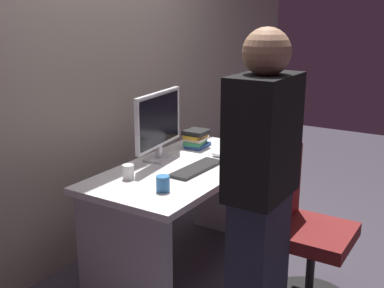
{
  "coord_description": "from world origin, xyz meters",
  "views": [
    {
      "loc": [
        -2.45,
        -1.58,
        1.71
      ],
      "look_at": [
        0.0,
        -0.05,
        0.89
      ],
      "focal_mm": 44.57,
      "sensor_mm": 36.0,
      "label": 1
    }
  ],
  "objects_px": {
    "monitor": "(159,122)",
    "cup_by_monitor": "(128,172)",
    "desk": "(186,199)",
    "cell_phone": "(244,152)",
    "mouse": "(218,154)",
    "cup_near_keyboard": "(163,184)",
    "person_at_desk": "(261,197)",
    "office_chair": "(303,237)",
    "book_stack": "(196,139)",
    "keyboard": "(197,168)"
  },
  "relations": [
    {
      "from": "book_stack",
      "to": "cell_phone",
      "type": "distance_m",
      "value": 0.37
    },
    {
      "from": "desk",
      "to": "office_chair",
      "type": "xyz_separation_m",
      "value": [
        0.04,
        -0.79,
        -0.08
      ]
    },
    {
      "from": "keyboard",
      "to": "cup_near_keyboard",
      "type": "height_order",
      "value": "cup_near_keyboard"
    },
    {
      "from": "cup_near_keyboard",
      "to": "cup_by_monitor",
      "type": "relative_size",
      "value": 1.01
    },
    {
      "from": "keyboard",
      "to": "cell_phone",
      "type": "relative_size",
      "value": 2.99
    },
    {
      "from": "office_chair",
      "to": "cup_by_monitor",
      "type": "height_order",
      "value": "office_chair"
    },
    {
      "from": "cup_by_monitor",
      "to": "book_stack",
      "type": "bearing_deg",
      "value": 0.8
    },
    {
      "from": "desk",
      "to": "person_at_desk",
      "type": "xyz_separation_m",
      "value": [
        -0.47,
        -0.73,
        0.33
      ]
    },
    {
      "from": "monitor",
      "to": "cup_by_monitor",
      "type": "distance_m",
      "value": 0.46
    },
    {
      "from": "desk",
      "to": "mouse",
      "type": "relative_size",
      "value": 14.2
    },
    {
      "from": "office_chair",
      "to": "person_at_desk",
      "type": "bearing_deg",
      "value": 173.22
    },
    {
      "from": "desk",
      "to": "book_stack",
      "type": "xyz_separation_m",
      "value": [
        0.39,
        0.16,
        0.3
      ]
    },
    {
      "from": "cup_near_keyboard",
      "to": "book_stack",
      "type": "distance_m",
      "value": 0.9
    },
    {
      "from": "desk",
      "to": "cup_by_monitor",
      "type": "height_order",
      "value": "cup_by_monitor"
    },
    {
      "from": "mouse",
      "to": "cup_near_keyboard",
      "type": "xyz_separation_m",
      "value": [
        -0.72,
        -0.05,
        0.03
      ]
    },
    {
      "from": "desk",
      "to": "cell_phone",
      "type": "relative_size",
      "value": 9.86
    },
    {
      "from": "monitor",
      "to": "cup_by_monitor",
      "type": "xyz_separation_m",
      "value": [
        -0.4,
        -0.06,
        -0.21
      ]
    },
    {
      "from": "desk",
      "to": "cup_near_keyboard",
      "type": "height_order",
      "value": "cup_near_keyboard"
    },
    {
      "from": "mouse",
      "to": "cup_by_monitor",
      "type": "height_order",
      "value": "cup_by_monitor"
    },
    {
      "from": "monitor",
      "to": "book_stack",
      "type": "xyz_separation_m",
      "value": [
        0.39,
        -0.05,
        -0.19
      ]
    },
    {
      "from": "office_chair",
      "to": "cup_by_monitor",
      "type": "distance_m",
      "value": 1.1
    },
    {
      "from": "book_stack",
      "to": "cell_phone",
      "type": "xyz_separation_m",
      "value": [
        0.06,
        -0.36,
        -0.06
      ]
    },
    {
      "from": "desk",
      "to": "monitor",
      "type": "relative_size",
      "value": 2.63
    },
    {
      "from": "mouse",
      "to": "cell_phone",
      "type": "bearing_deg",
      "value": -31.32
    },
    {
      "from": "person_at_desk",
      "to": "monitor",
      "type": "relative_size",
      "value": 3.04
    },
    {
      "from": "cell_phone",
      "to": "cup_near_keyboard",
      "type": "bearing_deg",
      "value": -176.01
    },
    {
      "from": "office_chair",
      "to": "mouse",
      "type": "distance_m",
      "value": 0.81
    },
    {
      "from": "book_stack",
      "to": "office_chair",
      "type": "bearing_deg",
      "value": -110.42
    },
    {
      "from": "office_chair",
      "to": "monitor",
      "type": "bearing_deg",
      "value": 91.87
    },
    {
      "from": "cup_by_monitor",
      "to": "cell_phone",
      "type": "relative_size",
      "value": 0.6
    },
    {
      "from": "office_chair",
      "to": "cell_phone",
      "type": "xyz_separation_m",
      "value": [
        0.41,
        0.59,
        0.32
      ]
    },
    {
      "from": "desk",
      "to": "person_at_desk",
      "type": "relative_size",
      "value": 0.87
    },
    {
      "from": "monitor",
      "to": "cell_phone",
      "type": "height_order",
      "value": "monitor"
    },
    {
      "from": "office_chair",
      "to": "cup_by_monitor",
      "type": "bearing_deg",
      "value": 114.75
    },
    {
      "from": "person_at_desk",
      "to": "book_stack",
      "type": "distance_m",
      "value": 1.24
    },
    {
      "from": "office_chair",
      "to": "cell_phone",
      "type": "height_order",
      "value": "office_chair"
    },
    {
      "from": "desk",
      "to": "monitor",
      "type": "height_order",
      "value": "monitor"
    },
    {
      "from": "office_chair",
      "to": "cup_by_monitor",
      "type": "relative_size",
      "value": 10.84
    },
    {
      "from": "person_at_desk",
      "to": "mouse",
      "type": "relative_size",
      "value": 16.39
    },
    {
      "from": "cell_phone",
      "to": "book_stack",
      "type": "bearing_deg",
      "value": 106.94
    },
    {
      "from": "desk",
      "to": "cup_near_keyboard",
      "type": "distance_m",
      "value": 0.54
    },
    {
      "from": "office_chair",
      "to": "cup_near_keyboard",
      "type": "distance_m",
      "value": 0.89
    },
    {
      "from": "mouse",
      "to": "monitor",
      "type": "bearing_deg",
      "value": 131.57
    },
    {
      "from": "keyboard",
      "to": "mouse",
      "type": "distance_m",
      "value": 0.32
    },
    {
      "from": "desk",
      "to": "person_at_desk",
      "type": "height_order",
      "value": "person_at_desk"
    },
    {
      "from": "person_at_desk",
      "to": "cell_phone",
      "type": "xyz_separation_m",
      "value": [
        0.92,
        0.53,
        -0.09
      ]
    },
    {
      "from": "person_at_desk",
      "to": "cup_near_keyboard",
      "type": "height_order",
      "value": "person_at_desk"
    },
    {
      "from": "desk",
      "to": "keyboard",
      "type": "distance_m",
      "value": 0.27
    },
    {
      "from": "desk",
      "to": "cup_near_keyboard",
      "type": "xyz_separation_m",
      "value": [
        -0.45,
        -0.14,
        0.27
      ]
    },
    {
      "from": "office_chair",
      "to": "mouse",
      "type": "height_order",
      "value": "office_chair"
    }
  ]
}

